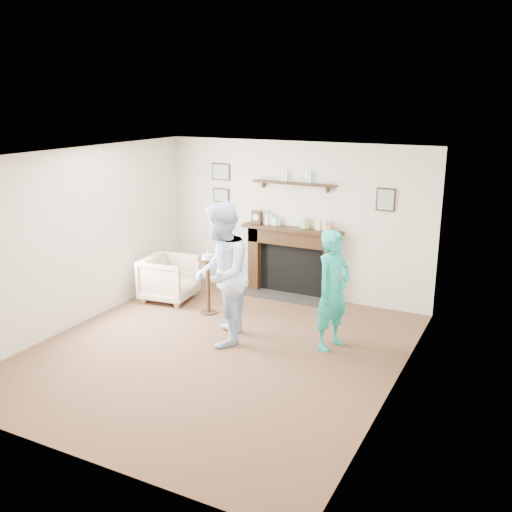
# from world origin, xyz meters

# --- Properties ---
(ground) EXTENTS (5.00, 5.00, 0.00)m
(ground) POSITION_xyz_m (0.00, 0.00, 0.00)
(ground) COLOR brown
(ground) RESTS_ON ground
(room_shell) EXTENTS (4.54, 5.02, 2.52)m
(room_shell) POSITION_xyz_m (-0.00, 0.69, 1.62)
(room_shell) COLOR beige
(room_shell) RESTS_ON ground
(armchair) EXTENTS (0.87, 0.85, 0.71)m
(armchair) POSITION_xyz_m (-1.67, 1.34, 0.00)
(armchair) COLOR tan
(armchair) RESTS_ON ground
(man) EXTENTS (1.01, 1.12, 1.89)m
(man) POSITION_xyz_m (-0.09, 0.30, 0.00)
(man) COLOR silver
(man) RESTS_ON ground
(woman) EXTENTS (0.54, 0.66, 1.56)m
(woman) POSITION_xyz_m (1.26, 0.80, 0.00)
(woman) COLOR #1FB4AD
(woman) RESTS_ON ground
(pedestal_table) EXTENTS (0.31, 0.31, 0.98)m
(pedestal_table) POSITION_xyz_m (-0.80, 1.12, 0.60)
(pedestal_table) COLOR black
(pedestal_table) RESTS_ON ground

